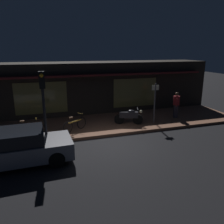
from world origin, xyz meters
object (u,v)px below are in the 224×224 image
(person_bystander, at_px, (176,104))
(traffic_light_pole, at_px, (43,98))
(motorcycle, at_px, (129,116))
(parked_car_near, at_px, (18,147))
(sign_post, at_px, (155,101))
(bicycle_extra, at_px, (75,125))
(bicycle_parked, at_px, (28,129))

(person_bystander, xyz_separation_m, traffic_light_pole, (-8.20, -2.59, 1.45))
(motorcycle, xyz_separation_m, parked_car_near, (-5.92, -2.92, 0.06))
(motorcycle, bearing_deg, person_bystander, 6.16)
(traffic_light_pole, bearing_deg, person_bystander, 17.55)
(sign_post, bearing_deg, bicycle_extra, -179.55)
(parked_car_near, bearing_deg, bicycle_extra, 45.61)
(traffic_light_pole, height_order, parked_car_near, traffic_light_pole)
(traffic_light_pole, bearing_deg, sign_post, 18.00)
(person_bystander, relative_size, parked_car_near, 0.40)
(motorcycle, distance_m, person_bystander, 3.44)
(bicycle_parked, distance_m, parked_car_near, 2.71)
(bicycle_parked, distance_m, person_bystander, 9.08)
(bicycle_extra, relative_size, person_bystander, 0.84)
(motorcycle, bearing_deg, traffic_light_pole, -155.12)
(bicycle_extra, distance_m, sign_post, 4.91)
(bicycle_extra, bearing_deg, motorcycle, 3.54)
(motorcycle, relative_size, traffic_light_pole, 0.46)
(sign_post, bearing_deg, bicycle_parked, -179.51)
(traffic_light_pole, xyz_separation_m, parked_car_near, (-1.12, -0.69, -1.77))
(bicycle_extra, xyz_separation_m, parked_car_near, (-2.66, -2.72, 0.20))
(motorcycle, distance_m, sign_post, 1.78)
(person_bystander, xyz_separation_m, sign_post, (-1.85, -0.53, 0.48))
(bicycle_parked, distance_m, traffic_light_pole, 2.93)
(person_bystander, relative_size, sign_post, 0.70)
(bicycle_parked, bearing_deg, sign_post, 0.49)
(sign_post, distance_m, parked_car_near, 8.00)
(motorcycle, height_order, bicycle_extra, motorcycle)
(bicycle_parked, height_order, traffic_light_pole, traffic_light_pole)
(bicycle_parked, xyz_separation_m, bicycle_extra, (2.39, 0.02, 0.00))
(person_bystander, height_order, parked_car_near, person_bystander)
(motorcycle, xyz_separation_m, person_bystander, (3.40, 0.37, 0.38))
(motorcycle, height_order, bicycle_parked, motorcycle)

